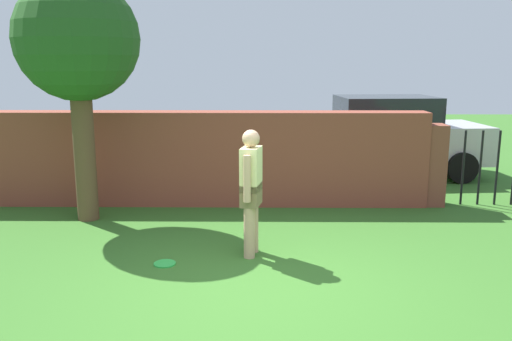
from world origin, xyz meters
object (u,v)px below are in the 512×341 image
person (251,187)px  frisbee_green (165,264)px  tree (77,43)px  car (385,136)px

person → frisbee_green: (-1.06, -0.36, -0.89)m
tree → car: (5.39, 3.37, -1.85)m
person → tree: bearing=-109.6°
tree → person: size_ratio=2.28×
tree → frisbee_green: bearing=-50.9°
tree → frisbee_green: tree is taller
person → car: bearing=161.7°
person → car: car is taller
car → frisbee_green: size_ratio=16.02×
tree → frisbee_green: 3.65m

